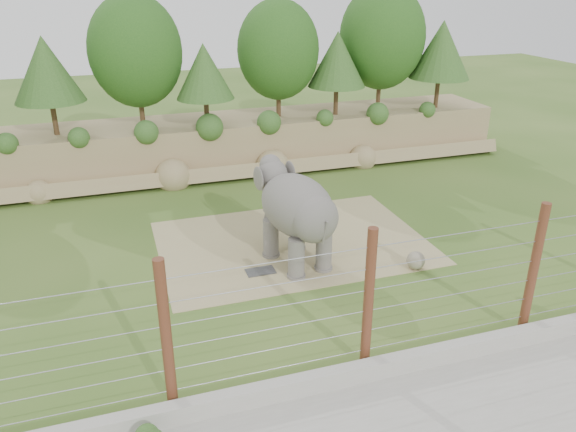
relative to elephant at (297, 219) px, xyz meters
name	(u,v)px	position (x,y,z in m)	size (l,w,h in m)	color
ground	(307,283)	(-0.14, -1.44, -1.70)	(90.00, 90.00, 0.00)	#3A621F
back_embankment	(234,91)	(0.45, 11.24, 2.26)	(30.00, 5.52, 8.77)	#9D845B
dirt_patch	(292,242)	(0.36, 1.56, -1.69)	(10.00, 7.00, 0.02)	tan
drain_grate	(260,271)	(-1.41, -0.27, -1.67)	(1.00, 0.60, 0.03)	#262628
elephant	(297,219)	(0.00, 0.00, 0.00)	(1.80, 4.20, 3.40)	#625E58
stone_ball	(416,260)	(3.78, -1.74, -1.36)	(0.64, 0.64, 0.64)	gray
retaining_wall	(373,369)	(-0.14, -6.44, -1.45)	(26.00, 0.35, 0.50)	#A7A39A
barrier_fence	(368,300)	(-0.14, -5.94, 0.30)	(20.26, 0.26, 4.00)	#53311D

